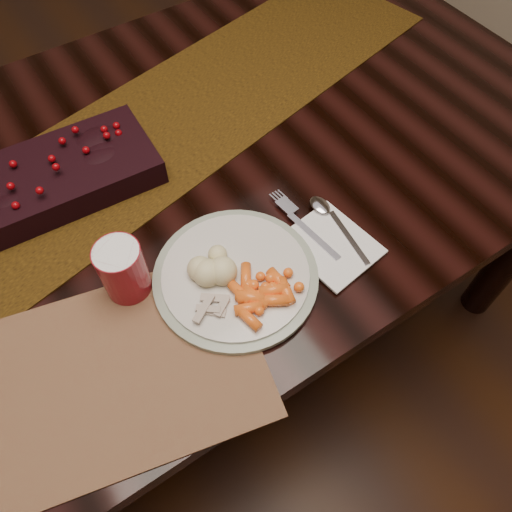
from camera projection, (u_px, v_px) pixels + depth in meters
floor at (200, 329)px, 1.62m from camera, size 5.00×5.00×0.00m
dining_table at (186, 269)px, 1.30m from camera, size 1.80×1.00×0.75m
table_runner at (123, 154)px, 1.01m from camera, size 1.69×0.69×0.00m
centerpiece at (57, 173)px, 0.93m from camera, size 0.37×0.21×0.07m
placemat_main at (123, 370)px, 0.76m from camera, size 0.48×0.39×0.00m
dinner_plate at (236, 276)px, 0.84m from camera, size 0.34×0.34×0.02m
baby_carrots at (259, 291)px, 0.81m from camera, size 0.12×0.11×0.02m
mashed_potatoes at (213, 259)px, 0.82m from camera, size 0.10×0.10×0.05m
turkey_shreds at (210, 310)px, 0.79m from camera, size 0.08×0.07×0.02m
napkin at (331, 245)px, 0.88m from camera, size 0.15×0.17×0.01m
fork at (307, 228)px, 0.90m from camera, size 0.04×0.17×0.00m
spoon at (339, 227)px, 0.90m from camera, size 0.05×0.16×0.00m
red_cup at (123, 270)px, 0.79m from camera, size 0.08×0.08×0.10m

